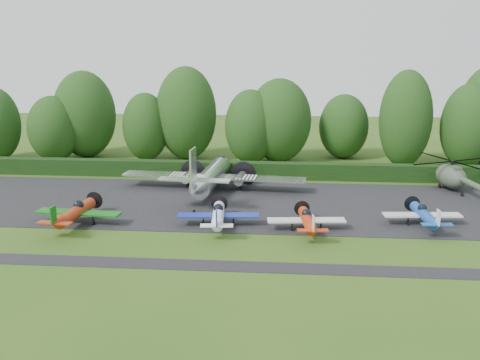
# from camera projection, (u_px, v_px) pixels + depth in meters

# --- Properties ---
(ground) EXTENTS (160.00, 160.00, 0.00)m
(ground) POSITION_uv_depth(u_px,v_px,m) (247.00, 238.00, 45.53)
(ground) COLOR #2C4D15
(ground) RESTS_ON ground
(apron) EXTENTS (70.00, 18.00, 0.01)m
(apron) POSITION_uv_depth(u_px,v_px,m) (254.00, 204.00, 55.18)
(apron) COLOR black
(apron) RESTS_ON ground
(taxiway_verge) EXTENTS (70.00, 2.00, 0.00)m
(taxiway_verge) POSITION_uv_depth(u_px,v_px,m) (241.00, 267.00, 39.74)
(taxiway_verge) COLOR black
(taxiway_verge) RESTS_ON ground
(hedgerow) EXTENTS (90.00, 1.60, 2.00)m
(hedgerow) POSITION_uv_depth(u_px,v_px,m) (259.00, 178.00, 65.80)
(hedgerow) COLOR black
(hedgerow) RESTS_ON ground
(transport_plane) EXTENTS (20.81, 15.96, 6.67)m
(transport_plane) POSITION_uv_depth(u_px,v_px,m) (211.00, 176.00, 59.00)
(transport_plane) COLOR white
(transport_plane) RESTS_ON ground
(light_plane_red) EXTENTS (7.92, 8.32, 3.04)m
(light_plane_red) POSITION_uv_depth(u_px,v_px,m) (76.00, 212.00, 48.43)
(light_plane_red) COLOR #9C2B0E
(light_plane_red) RESTS_ON ground
(light_plane_white) EXTENTS (7.36, 7.74, 2.83)m
(light_plane_white) POSITION_uv_depth(u_px,v_px,m) (218.00, 215.00, 47.89)
(light_plane_white) COLOR white
(light_plane_white) RESTS_ON ground
(light_plane_orange) EXTENTS (6.88, 7.24, 2.65)m
(light_plane_orange) POSITION_uv_depth(u_px,v_px,m) (307.00, 220.00, 46.81)
(light_plane_orange) COLOR #B82C0A
(light_plane_orange) RESTS_ON ground
(light_plane_blue) EXTENTS (7.02, 7.38, 2.70)m
(light_plane_blue) POSITION_uv_depth(u_px,v_px,m) (424.00, 215.00, 48.20)
(light_plane_blue) COLOR #194797
(light_plane_blue) RESTS_ON ground
(helicopter) EXTENTS (10.59, 12.40, 3.41)m
(helicopter) POSITION_uv_depth(u_px,v_px,m) (451.00, 174.00, 60.10)
(helicopter) COLOR #3B4636
(helicopter) RESTS_ON ground
(sign_board) EXTENTS (3.14, 0.12, 1.77)m
(sign_board) POSITION_uv_depth(u_px,v_px,m) (472.00, 174.00, 62.98)
(sign_board) COLOR #3F3326
(sign_board) RESTS_ON ground
(tree_0) EXTENTS (8.52, 8.52, 13.11)m
(tree_0) POSITION_uv_depth(u_px,v_px,m) (186.00, 113.00, 75.08)
(tree_0) COLOR black
(tree_0) RESTS_ON ground
(tree_1) EXTENTS (6.87, 6.87, 12.89)m
(tree_1) POSITION_uv_depth(u_px,v_px,m) (406.00, 119.00, 70.35)
(tree_1) COLOR black
(tree_1) RESTS_ON ground
(tree_2) EXTENTS (8.82, 8.82, 12.43)m
(tree_2) POSITION_uv_depth(u_px,v_px,m) (85.00, 115.00, 76.57)
(tree_2) COLOR black
(tree_2) RESTS_ON ground
(tree_4) EXTENTS (7.02, 7.02, 9.19)m
(tree_4) POSITION_uv_depth(u_px,v_px,m) (344.00, 126.00, 76.31)
(tree_4) COLOR black
(tree_4) RESTS_ON ground
(tree_6) EXTENTS (8.78, 8.78, 11.56)m
(tree_6) POSITION_uv_depth(u_px,v_px,m) (279.00, 121.00, 73.69)
(tree_6) COLOR black
(tree_6) RESTS_ON ground
(tree_7) EXTENTS (6.42, 6.42, 9.54)m
(tree_7) POSITION_uv_depth(u_px,v_px,m) (146.00, 127.00, 74.82)
(tree_7) COLOR black
(tree_7) RESTS_ON ground
(tree_9) EXTENTS (6.87, 6.87, 11.15)m
(tree_9) POSITION_uv_depth(u_px,v_px,m) (467.00, 126.00, 70.06)
(tree_9) COLOR black
(tree_9) RESTS_ON ground
(tree_10) EXTENTS (7.00, 7.00, 10.14)m
(tree_10) POSITION_uv_depth(u_px,v_px,m) (250.00, 127.00, 72.89)
(tree_10) COLOR black
(tree_10) RESTS_ON ground
(tree_11) EXTENTS (7.05, 7.05, 9.16)m
(tree_11) POSITION_uv_depth(u_px,v_px,m) (53.00, 129.00, 74.34)
(tree_11) COLOR black
(tree_11) RESTS_ON ground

